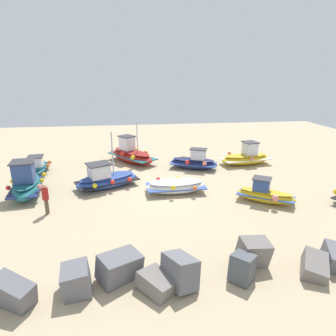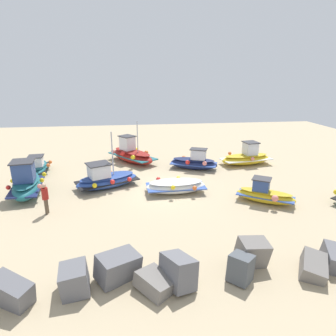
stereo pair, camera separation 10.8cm
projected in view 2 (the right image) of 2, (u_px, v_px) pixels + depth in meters
The scene contains 11 objects.
ground_plane at pixel (164, 190), 17.91m from camera, with size 49.95×49.95×0.00m, color tan.
fishing_boat_0 at pixel (194, 162), 21.85m from camera, with size 3.76×2.54×1.60m.
fishing_boat_1 at pixel (176, 186), 17.51m from camera, with size 3.67×2.00×0.81m.
fishing_boat_2 at pixel (26, 183), 17.07m from camera, with size 2.18×3.97×2.18m.
fishing_boat_3 at pixel (246, 158), 23.00m from camera, with size 4.26×2.35×1.85m.
fishing_boat_4 at pixel (265, 194), 16.13m from camera, with size 3.29×2.70×1.42m.
fishing_boat_5 at pixel (38, 167), 20.90m from camera, with size 1.79×3.19×1.40m.
fishing_boat_7 at pixel (106, 179), 18.29m from camera, with size 4.25×3.06×3.52m.
fishing_boat_8 at pixel (132, 154), 23.57m from camera, with size 4.11×4.59×3.47m.
person_walking at pixel (45, 197), 14.65m from camera, with size 0.32×0.32×1.64m.
breakwater_rocks at pixel (172, 272), 9.83m from camera, with size 18.19×2.51×1.36m.
Camera 2 is at (1.90, 16.53, 6.79)m, focal length 31.14 mm.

